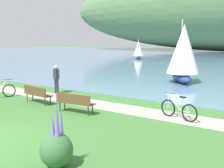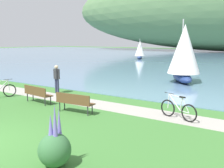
{
  "view_description": "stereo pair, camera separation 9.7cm",
  "coord_description": "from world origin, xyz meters",
  "px_view_note": "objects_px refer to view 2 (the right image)",
  "views": [
    {
      "loc": [
        7.82,
        -4.06,
        3.17
      ],
      "look_at": [
        0.51,
        6.81,
        1.0
      ],
      "focal_mm": 42.57,
      "sensor_mm": 36.0,
      "label": 1
    },
    {
      "loc": [
        7.9,
        -4.01,
        3.17
      ],
      "look_at": [
        0.51,
        6.81,
        1.0
      ],
      "focal_mm": 42.57,
      "sensor_mm": 36.0,
      "label": 2
    }
  ],
  "objects_px": {
    "bicycle_beside_path": "(0,91)",
    "sailboat_mid_bay": "(140,49)",
    "park_bench_near_camera": "(37,93)",
    "park_bench_further_along": "(74,101)",
    "person_at_shoreline": "(57,77)",
    "bicycle_leaning_near_bench": "(178,110)",
    "sailboat_nearest_to_shore": "(184,53)"
  },
  "relations": [
    {
      "from": "sailboat_nearest_to_shore",
      "to": "bicycle_beside_path",
      "type": "bearing_deg",
      "value": -121.72
    },
    {
      "from": "person_at_shoreline",
      "to": "sailboat_nearest_to_shore",
      "type": "height_order",
      "value": "sailboat_nearest_to_shore"
    },
    {
      "from": "bicycle_leaning_near_bench",
      "to": "sailboat_nearest_to_shore",
      "type": "xyz_separation_m",
      "value": [
        -3.01,
        9.07,
        1.85
      ]
    },
    {
      "from": "park_bench_further_along",
      "to": "person_at_shoreline",
      "type": "height_order",
      "value": "person_at_shoreline"
    },
    {
      "from": "park_bench_further_along",
      "to": "person_at_shoreline",
      "type": "xyz_separation_m",
      "value": [
        -3.85,
        2.68,
        0.46
      ]
    },
    {
      "from": "bicycle_beside_path",
      "to": "sailboat_nearest_to_shore",
      "type": "distance_m",
      "value": 12.77
    },
    {
      "from": "person_at_shoreline",
      "to": "sailboat_mid_bay",
      "type": "xyz_separation_m",
      "value": [
        -10.02,
        28.91,
        0.63
      ]
    },
    {
      "from": "sailboat_nearest_to_shore",
      "to": "sailboat_mid_bay",
      "type": "relative_size",
      "value": 1.4
    },
    {
      "from": "park_bench_near_camera",
      "to": "person_at_shoreline",
      "type": "xyz_separation_m",
      "value": [
        -1.04,
        2.37,
        0.46
      ]
    },
    {
      "from": "park_bench_near_camera",
      "to": "person_at_shoreline",
      "type": "relative_size",
      "value": 1.08
    },
    {
      "from": "bicycle_beside_path",
      "to": "sailboat_mid_bay",
      "type": "bearing_deg",
      "value": 104.72
    },
    {
      "from": "bicycle_beside_path",
      "to": "park_bench_further_along",
      "type": "bearing_deg",
      "value": -0.03
    },
    {
      "from": "park_bench_further_along",
      "to": "sailboat_nearest_to_shore",
      "type": "relative_size",
      "value": 0.39
    },
    {
      "from": "park_bench_near_camera",
      "to": "sailboat_nearest_to_shore",
      "type": "distance_m",
      "value": 11.27
    },
    {
      "from": "bicycle_beside_path",
      "to": "sailboat_mid_bay",
      "type": "relative_size",
      "value": 0.48
    },
    {
      "from": "park_bench_near_camera",
      "to": "bicycle_beside_path",
      "type": "xyz_separation_m",
      "value": [
        -2.76,
        -0.31,
        -0.12
      ]
    },
    {
      "from": "bicycle_leaning_near_bench",
      "to": "sailboat_nearest_to_shore",
      "type": "height_order",
      "value": "sailboat_nearest_to_shore"
    },
    {
      "from": "park_bench_further_along",
      "to": "bicycle_beside_path",
      "type": "xyz_separation_m",
      "value": [
        -5.58,
        0.0,
        -0.12
      ]
    },
    {
      "from": "bicycle_beside_path",
      "to": "person_at_shoreline",
      "type": "bearing_deg",
      "value": 57.27
    },
    {
      "from": "bicycle_leaning_near_bench",
      "to": "person_at_shoreline",
      "type": "bearing_deg",
      "value": 172.79
    },
    {
      "from": "bicycle_leaning_near_bench",
      "to": "park_bench_further_along",
      "type": "bearing_deg",
      "value": -157.62
    },
    {
      "from": "park_bench_near_camera",
      "to": "bicycle_leaning_near_bench",
      "type": "distance_m",
      "value": 7.03
    },
    {
      "from": "bicycle_beside_path",
      "to": "sailboat_nearest_to_shore",
      "type": "relative_size",
      "value": 0.34
    },
    {
      "from": "bicycle_beside_path",
      "to": "bicycle_leaning_near_bench",
      "type": "bearing_deg",
      "value": 9.86
    },
    {
      "from": "park_bench_near_camera",
      "to": "bicycle_leaning_near_bench",
      "type": "relative_size",
      "value": 1.07
    },
    {
      "from": "bicycle_beside_path",
      "to": "park_bench_near_camera",
      "type": "bearing_deg",
      "value": 6.42
    },
    {
      "from": "park_bench_near_camera",
      "to": "sailboat_mid_bay",
      "type": "bearing_deg",
      "value": 109.47
    },
    {
      "from": "person_at_shoreline",
      "to": "bicycle_beside_path",
      "type": "bearing_deg",
      "value": -122.73
    },
    {
      "from": "park_bench_further_along",
      "to": "sailboat_mid_bay",
      "type": "distance_m",
      "value": 34.52
    },
    {
      "from": "bicycle_beside_path",
      "to": "sailboat_mid_bay",
      "type": "xyz_separation_m",
      "value": [
        -8.3,
        31.59,
        1.21
      ]
    },
    {
      "from": "bicycle_leaning_near_bench",
      "to": "bicycle_beside_path",
      "type": "relative_size",
      "value": 1.07
    },
    {
      "from": "sailboat_mid_bay",
      "to": "sailboat_nearest_to_shore",
      "type": "bearing_deg",
      "value": -54.36
    }
  ]
}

